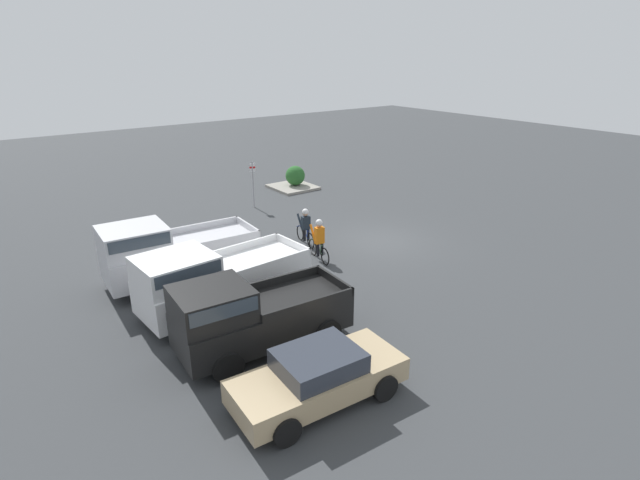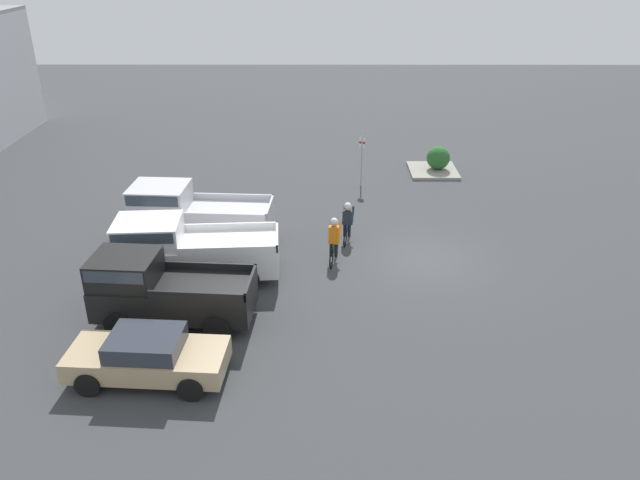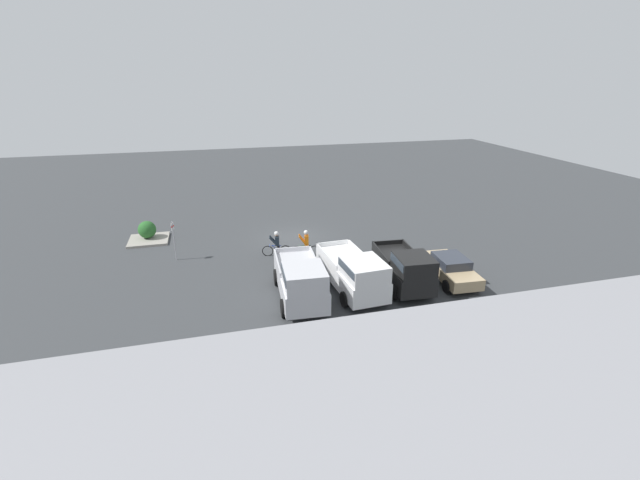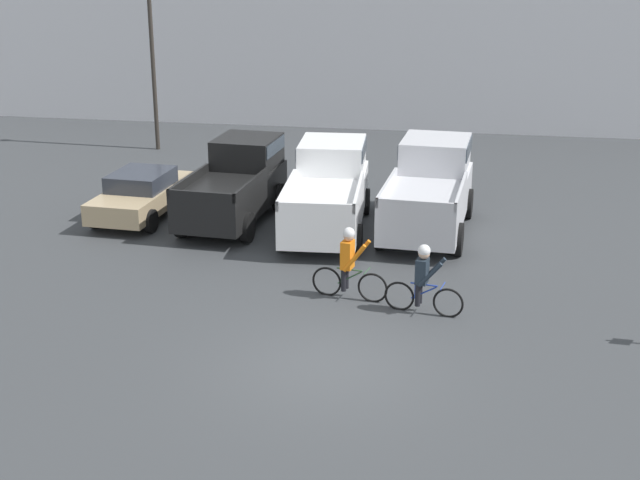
% 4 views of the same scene
% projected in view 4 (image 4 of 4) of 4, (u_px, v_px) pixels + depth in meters
% --- Properties ---
extents(ground_plane, '(80.00, 80.00, 0.00)m').
position_uv_depth(ground_plane, '(328.00, 365.00, 17.41)').
color(ground_plane, '#383A3D').
extents(warehouse_building, '(39.44, 15.09, 7.17)m').
position_uv_depth(warehouse_building, '(426.00, 27.00, 43.73)').
color(warehouse_building, silver).
rests_on(warehouse_building, ground_plane).
extents(sedan_0, '(2.11, 4.35, 1.37)m').
position_uv_depth(sedan_0, '(142.00, 194.00, 26.29)').
color(sedan_0, tan).
rests_on(sedan_0, ground_plane).
extents(pickup_truck_0, '(2.40, 4.98, 2.23)m').
position_uv_depth(pickup_truck_0, '(237.00, 181.00, 25.92)').
color(pickup_truck_0, black).
rests_on(pickup_truck_0, ground_plane).
extents(pickup_truck_1, '(2.50, 5.67, 2.23)m').
position_uv_depth(pickup_truck_1, '(328.00, 188.00, 25.28)').
color(pickup_truck_1, white).
rests_on(pickup_truck_1, ground_plane).
extents(pickup_truck_2, '(2.52, 5.47, 2.35)m').
position_uv_depth(pickup_truck_2, '(430.00, 187.00, 25.11)').
color(pickup_truck_2, silver).
rests_on(pickup_truck_2, ground_plane).
extents(cyclist_0, '(1.78, 0.54, 1.63)m').
position_uv_depth(cyclist_0, '(423.00, 277.00, 19.52)').
color(cyclist_0, black).
rests_on(cyclist_0, ground_plane).
extents(cyclist_1, '(1.81, 0.54, 1.74)m').
position_uv_depth(cyclist_1, '(349.00, 262.00, 20.30)').
color(cyclist_1, black).
rests_on(cyclist_1, ground_plane).
extents(lamppost, '(0.36, 0.36, 7.82)m').
position_uv_depth(lamppost, '(151.00, 31.00, 33.25)').
color(lamppost, '#2D2823').
rests_on(lamppost, ground_plane).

